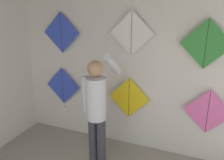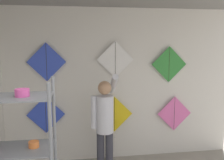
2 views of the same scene
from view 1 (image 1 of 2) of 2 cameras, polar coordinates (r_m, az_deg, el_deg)
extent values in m
cube|color=silver|center=(3.43, 4.47, 4.19)|extent=(4.64, 0.06, 2.80)
cylinder|color=#383842|center=(3.30, -4.97, -15.68)|extent=(0.12, 0.12, 0.78)
cylinder|color=#383842|center=(3.24, -2.81, -16.34)|extent=(0.12, 0.12, 0.78)
cylinder|color=silver|center=(2.94, -4.18, -4.90)|extent=(0.28, 0.28, 0.58)
sphere|color=tan|center=(2.81, -4.37, 3.01)|extent=(0.21, 0.21, 0.21)
cylinder|color=silver|center=(3.02, -6.91, -3.74)|extent=(0.10, 0.10, 0.52)
cylinder|color=silver|center=(2.91, 0.25, 4.06)|extent=(0.10, 0.48, 0.38)
cube|color=blue|center=(4.00, -12.73, -1.50)|extent=(0.67, 0.01, 0.67)
cylinder|color=black|center=(4.00, -12.74, -1.51)|extent=(0.01, 0.01, 0.64)
sphere|color=white|center=(4.13, -12.44, -6.59)|extent=(0.04, 0.04, 0.04)
sphere|color=white|center=(4.16, -12.38, -7.47)|extent=(0.04, 0.04, 0.04)
cube|color=yellow|center=(3.50, 4.44, -4.68)|extent=(0.67, 0.01, 0.67)
cylinder|color=black|center=(3.50, 4.44, -4.70)|extent=(0.01, 0.01, 0.64)
sphere|color=white|center=(3.66, 4.25, -10.32)|extent=(0.04, 0.04, 0.04)
sphere|color=white|center=(3.69, 4.23, -11.28)|extent=(0.04, 0.04, 0.04)
cube|color=pink|center=(3.40, 23.76, -7.65)|extent=(0.67, 0.01, 0.67)
cylinder|color=black|center=(3.40, 23.76, -7.66)|extent=(0.01, 0.01, 0.64)
cube|color=blue|center=(3.77, -13.11, 11.96)|extent=(0.67, 0.01, 0.67)
cylinder|color=black|center=(3.77, -13.13, 11.96)|extent=(0.01, 0.01, 0.64)
cube|color=white|center=(3.25, 5.12, 12.01)|extent=(0.67, 0.01, 0.67)
cylinder|color=black|center=(3.25, 5.11, 12.01)|extent=(0.01, 0.01, 0.64)
cube|color=#338C38|center=(3.13, 23.38, 8.61)|extent=(0.67, 0.01, 0.67)
cylinder|color=black|center=(3.13, 23.38, 8.60)|extent=(0.01, 0.01, 0.64)
camera|label=2|loc=(2.10, -106.25, -5.92)|focal=40.00mm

